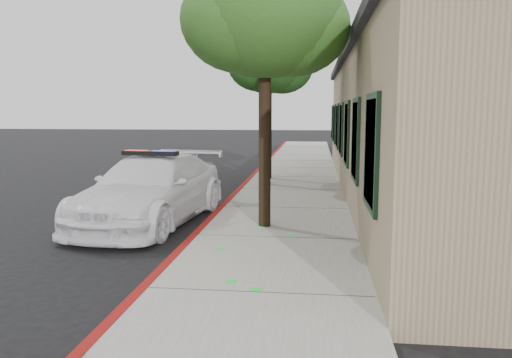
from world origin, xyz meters
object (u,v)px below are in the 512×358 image
Objects in this scene: police_car at (151,189)px; street_tree_far at (269,62)px; street_tree_near at (265,18)px; clapboard_building at (466,125)px; street_tree_mid at (265,21)px.

street_tree_far reaches higher than police_car.
clapboard_building is at bearing 43.56° from street_tree_near.
street_tree_mid is at bearing -90.71° from street_tree_far.
street_tree_mid reaches higher than street_tree_far.
clapboard_building is 6.85m from street_tree_mid.
street_tree_far is at bearing 79.91° from police_car.
street_tree_near is at bearing -85.45° from street_tree_far.
street_tree_far is (2.05, 6.83, 3.42)m from police_car.
clapboard_building is 3.71× the size of street_tree_near.
street_tree_near is at bearing -84.29° from street_tree_mid.
street_tree_near reaches higher than police_car.
police_car is at bearing -151.07° from clapboard_building.
street_tree_mid is (-5.96, 1.05, 3.19)m from clapboard_building.
police_car is 7.40m from street_tree_mid.
street_tree_near is 1.05× the size of street_tree_far.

